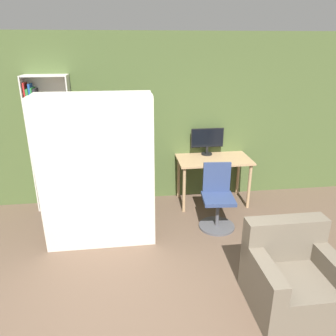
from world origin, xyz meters
The scene contains 8 objects.
wall_back centered at (0.00, 3.05, 1.35)m, with size 8.00×0.06×2.70m.
desk centered at (1.26, 2.69, 0.67)m, with size 1.18×0.66×0.78m.
monitor centered at (1.20, 2.91, 1.04)m, with size 0.54×0.18×0.45m.
office_chair centered at (1.13, 1.94, 0.38)m, with size 0.52×0.52×0.93m.
bookshelf centered at (-1.33, 2.90, 1.03)m, with size 0.65×0.30×2.10m.
mattress_near centered at (-0.50, 1.63, 0.99)m, with size 1.40×0.28×1.98m.
mattress_far centered at (-0.50, 1.90, 0.99)m, with size 1.40×0.26×1.98m.
armchair centered at (1.47, 0.34, 0.32)m, with size 0.85×0.80×0.85m.
Camera 1 is at (-0.12, -2.16, 2.53)m, focal length 35.00 mm.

